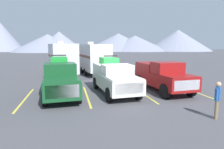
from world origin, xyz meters
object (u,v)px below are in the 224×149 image
at_px(pickup_truck_a, 60,77).
at_px(person_a, 217,98).
at_px(pickup_truck_c, 162,75).
at_px(pickup_truck_b, 114,76).
at_px(camper_trailer_b, 93,57).
at_px(camper_trailer_a, 62,57).

xyz_separation_m(pickup_truck_a, person_a, (7.03, -5.84, -0.23)).
bearing_deg(person_a, pickup_truck_c, 89.00).
bearing_deg(pickup_truck_b, person_a, -59.21).
xyz_separation_m(pickup_truck_a, camper_trailer_b, (3.19, 9.37, 0.73)).
xyz_separation_m(pickup_truck_b, camper_trailer_b, (-0.39, 9.42, 0.78)).
relative_size(pickup_truck_b, pickup_truck_c, 1.03).
height_order(pickup_truck_a, pickup_truck_c, pickup_truck_a).
distance_m(pickup_truck_b, camper_trailer_a, 9.95).
bearing_deg(person_a, camper_trailer_a, 115.85).
distance_m(camper_trailer_a, person_a, 16.64).
bearing_deg(pickup_truck_a, pickup_truck_b, -0.79).
height_order(camper_trailer_b, person_a, camper_trailer_b).
bearing_deg(pickup_truck_c, camper_trailer_b, 112.43).
height_order(camper_trailer_a, person_a, camper_trailer_a).
xyz_separation_m(pickup_truck_a, pickup_truck_c, (7.13, -0.17, -0.07)).
height_order(camper_trailer_a, camper_trailer_b, camper_trailer_a).
xyz_separation_m(camper_trailer_b, person_a, (3.84, -15.21, -0.96)).
bearing_deg(pickup_truck_a, camper_trailer_b, 71.19).
bearing_deg(pickup_truck_b, camper_trailer_b, 92.36).
bearing_deg(camper_trailer_b, pickup_truck_a, -108.81).
distance_m(camper_trailer_a, camper_trailer_b, 3.42).
bearing_deg(pickup_truck_b, pickup_truck_a, 179.21).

